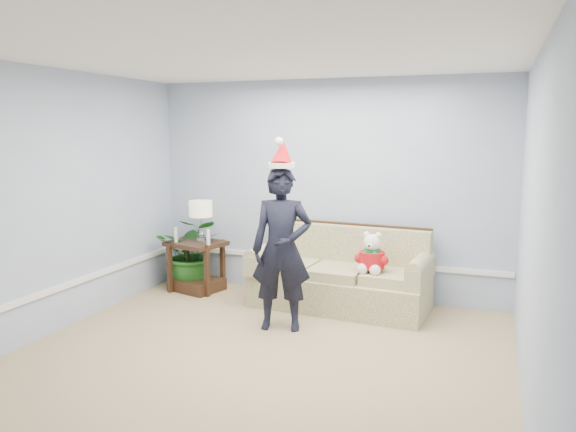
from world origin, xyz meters
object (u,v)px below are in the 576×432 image
(table_lamp, at_px, (201,211))
(man, at_px, (282,249))
(sofa, at_px, (341,278))
(houseplant, at_px, (192,252))
(teddy_bear, at_px, (372,258))
(side_table, at_px, (197,271))

(table_lamp, bearing_deg, man, -33.30)
(sofa, relative_size, man, 1.23)
(table_lamp, bearing_deg, houseplant, 156.98)
(table_lamp, xyz_separation_m, teddy_bear, (2.29, -0.23, -0.39))
(sofa, relative_size, houseplant, 2.21)
(table_lamp, distance_m, houseplant, 0.61)
(houseplant, height_order, teddy_bear, teddy_bear)
(man, bearing_deg, sofa, 53.98)
(sofa, distance_m, man, 1.15)
(side_table, bearing_deg, man, -31.42)
(sofa, height_order, table_lamp, table_lamp)
(side_table, height_order, table_lamp, table_lamp)
(man, height_order, teddy_bear, man)
(man, distance_m, teddy_bear, 1.10)
(table_lamp, height_order, teddy_bear, table_lamp)
(sofa, bearing_deg, side_table, -176.07)
(sofa, xyz_separation_m, man, (-0.39, -0.95, 0.52))
(man, relative_size, teddy_bear, 3.67)
(sofa, relative_size, teddy_bear, 4.51)
(houseplant, bearing_deg, side_table, -41.38)
(table_lamp, bearing_deg, sofa, -1.01)
(sofa, bearing_deg, man, -108.07)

